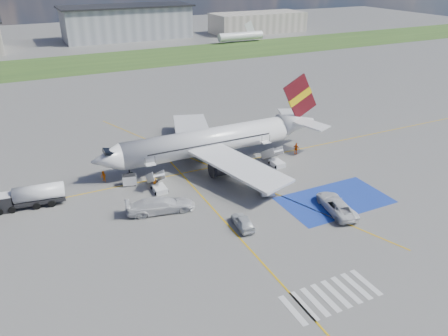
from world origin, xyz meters
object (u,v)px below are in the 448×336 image
(van_white_b, at_px, (161,203))
(gpu_cart, at_px, (130,180))
(car_silver_a, at_px, (243,222))
(car_silver_b, at_px, (264,185))
(belt_loader, at_px, (284,127))
(airliner, at_px, (216,140))
(van_white_a, at_px, (337,203))
(fuel_tanker, at_px, (31,198))

(van_white_b, bearing_deg, gpu_cart, 21.31)
(car_silver_a, xyz_separation_m, car_silver_b, (6.80, 6.68, 0.08))
(car_silver_b, relative_size, van_white_b, 0.78)
(gpu_cart, distance_m, van_white_b, 8.78)
(car_silver_a, bearing_deg, belt_loader, -125.47)
(airliner, bearing_deg, van_white_a, -71.07)
(gpu_cart, bearing_deg, car_silver_b, -17.66)
(belt_loader, xyz_separation_m, van_white_a, (-10.25, -27.12, 0.69))
(belt_loader, height_order, van_white_a, van_white_a)
(car_silver_b, bearing_deg, fuel_tanker, -1.80)
(gpu_cart, bearing_deg, airliner, 22.12)
(airliner, relative_size, car_silver_b, 7.55)
(fuel_tanker, relative_size, car_silver_b, 1.71)
(van_white_b, bearing_deg, car_silver_b, -82.07)
(car_silver_a, distance_m, van_white_a, 12.19)
(belt_loader, relative_size, car_silver_b, 1.04)
(belt_loader, relative_size, van_white_b, 0.81)
(gpu_cart, relative_size, car_silver_a, 0.48)
(fuel_tanker, height_order, belt_loader, fuel_tanker)
(airliner, relative_size, van_white_b, 5.86)
(belt_loader, xyz_separation_m, van_white_b, (-29.67, -17.83, 0.86))
(van_white_a, relative_size, van_white_b, 0.90)
(belt_loader, distance_m, car_silver_b, 24.22)
(gpu_cart, distance_m, car_silver_a, 18.40)
(airliner, xyz_separation_m, van_white_b, (-12.52, -10.84, -2.16))
(fuel_tanker, bearing_deg, belt_loader, 19.26)
(fuel_tanker, xyz_separation_m, belt_loader, (43.75, 9.45, -0.80))
(fuel_tanker, xyz_separation_m, gpu_cart, (12.52, 0.24, -0.47))
(van_white_b, bearing_deg, fuel_tanker, 70.30)
(van_white_a, bearing_deg, fuel_tanker, -15.90)
(airliner, distance_m, van_white_b, 16.70)
(car_silver_b, distance_m, van_white_b, 14.21)
(airliner, height_order, fuel_tanker, airliner)
(gpu_cart, distance_m, van_white_a, 27.59)
(gpu_cart, height_order, car_silver_b, car_silver_b)
(airliner, height_order, van_white_a, airliner)
(airliner, bearing_deg, car_silver_b, -81.87)
(car_silver_b, relative_size, van_white_a, 0.86)
(car_silver_b, xyz_separation_m, van_white_a, (5.24, -8.52, 0.26))
(fuel_tanker, distance_m, van_white_b, 16.39)
(airliner, relative_size, gpu_cart, 17.82)
(car_silver_b, height_order, van_white_b, van_white_b)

